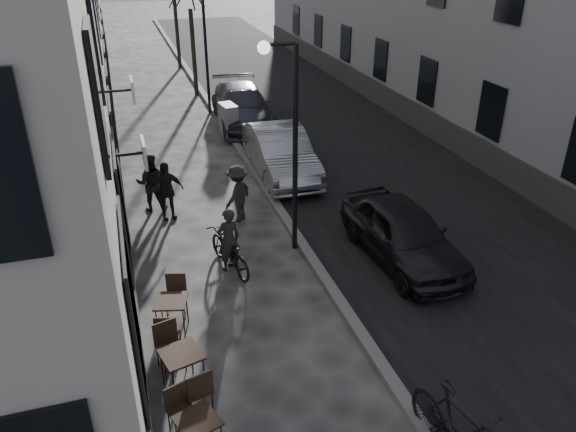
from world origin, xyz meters
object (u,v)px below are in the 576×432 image
pedestrian_mid (238,193)px  car_far (242,106)px  streetlamp_near (288,128)px  bicycle (229,251)px  bistro_set_c (172,312)px  car_near (403,233)px  bistro_set_b (183,367)px  moped (458,431)px  utility_cabinet (229,122)px  pedestrian_far (166,191)px  streetlamp_far (201,37)px  car_mid (280,152)px  pedestrian_near (151,183)px

pedestrian_mid → car_far: 8.37m
streetlamp_near → pedestrian_mid: size_ratio=3.20×
bicycle → bistro_set_c: bearing=35.9°
bistro_set_c → car_near: 5.72m
bistro_set_b → car_far: (4.31, 14.06, 0.27)m
pedestrian_mid → moped: pedestrian_mid is taller
streetlamp_near → bicycle: streetlamp_near is taller
bicycle → pedestrian_mid: bearing=-122.7°
utility_cabinet → pedestrian_far: pedestrian_far is taller
bistro_set_c → moped: bearing=-35.3°
bistro_set_b → bistro_set_c: 1.64m
car_near → streetlamp_far: bearing=97.9°
streetlamp_near → bistro_set_c: bearing=-142.6°
bistro_set_c → car_mid: size_ratio=0.34×
pedestrian_far → car_far: (3.84, 7.46, -0.07)m
streetlamp_near → bicycle: size_ratio=2.76×
streetlamp_far → moped: streetlamp_far is taller
car_mid → pedestrian_near: bearing=-160.3°
bistro_set_c → pedestrian_far: bearing=99.3°
bistro_set_c → car_mid: 8.23m
pedestrian_mid → pedestrian_far: bearing=-64.0°
pedestrian_mid → car_near: size_ratio=0.38×
moped → pedestrian_mid: bearing=89.2°
streetlamp_near → bicycle: (-1.58, -0.48, -2.68)m
car_near → car_far: 11.35m
pedestrian_near → moped: bearing=118.5°
bistro_set_b → bistro_set_c: bistro_set_b is taller
bistro_set_c → bicycle: size_ratio=0.85×
utility_cabinet → pedestrian_mid: pedestrian_mid is taller
streetlamp_near → bistro_set_b: 5.77m
pedestrian_far → car_near: pedestrian_far is taller
car_mid → pedestrian_far: bearing=-150.4°
bistro_set_b → pedestrian_far: size_ratio=1.00×
streetlamp_far → bistro_set_c: 14.98m
bistro_set_b → car_far: size_ratio=0.32×
car_near → car_mid: bearing=99.8°
bistro_set_b → car_mid: 9.67m
car_near → car_far: car_far is taller
bicycle → moped: moped is taller
bistro_set_c → car_mid: car_mid is taller
streetlamp_near → car_near: (2.47, -1.25, -2.45)m
streetlamp_far → pedestrian_far: size_ratio=3.08×
pedestrian_mid → car_mid: 3.38m
moped → streetlamp_far: bearing=81.9°
streetlamp_near → car_near: 3.70m
car_near → moped: bearing=-112.3°
pedestrian_mid → car_near: pedestrian_mid is taller
bistro_set_b → bistro_set_c: (0.01, 1.64, -0.03)m
utility_cabinet → pedestrian_near: pedestrian_near is taller
bistro_set_c → pedestrian_mid: 4.88m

